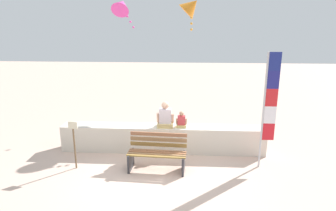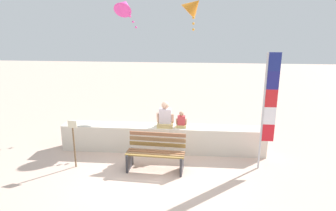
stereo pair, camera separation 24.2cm
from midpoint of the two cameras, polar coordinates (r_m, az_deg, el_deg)
name	(u,v)px [view 1 (the left image)]	position (r m, az deg, el deg)	size (l,w,h in m)	color
ground_plane	(159,172)	(7.61, -2.68, -12.41)	(40.00, 40.00, 0.00)	beige
seawall_ledge	(163,138)	(8.62, -1.81, -6.20)	(5.68, 0.55, 0.74)	beige
park_bench	(157,154)	(7.59, -2.95, -9.07)	(1.46, 0.69, 0.88)	olive
person_adult	(165,117)	(8.34, -1.35, -2.20)	(0.47, 0.35, 0.72)	tan
person_child	(181,121)	(8.35, 1.71, -2.92)	(0.30, 0.22, 0.46)	tan
flag_banner	(268,104)	(7.60, 17.43, 0.28)	(0.33, 0.05, 2.89)	#B7B7BC
kite_magenta	(122,6)	(11.07, -9.37, 18.03)	(0.79, 0.85, 1.16)	#DB3D9E
kite_orange	(191,6)	(10.29, 3.70, 18.12)	(0.82, 0.77, 1.16)	orange
sign_post	(74,141)	(7.87, -18.09, -6.34)	(0.24, 0.05, 1.23)	brown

